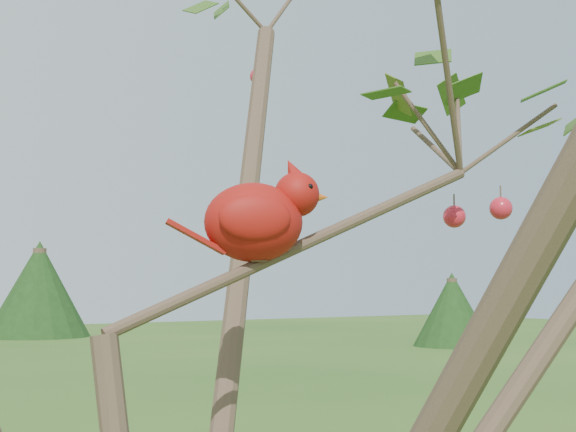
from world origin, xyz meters
name	(u,v)px	position (x,y,z in m)	size (l,w,h in m)	color
crabapple_tree	(204,196)	(0.03, -0.02, 2.12)	(2.35, 2.05, 2.95)	#432F24
cardinal	(259,218)	(0.17, 0.08, 2.11)	(0.23, 0.15, 0.16)	#A6120E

